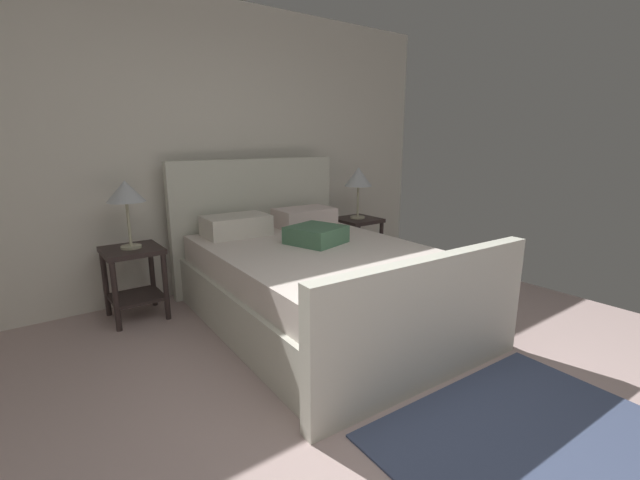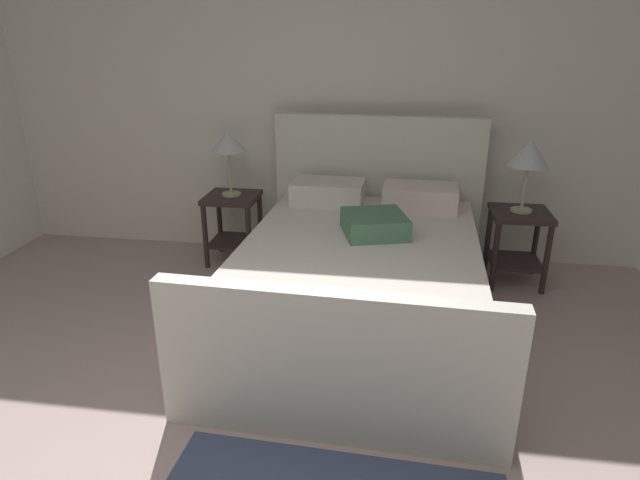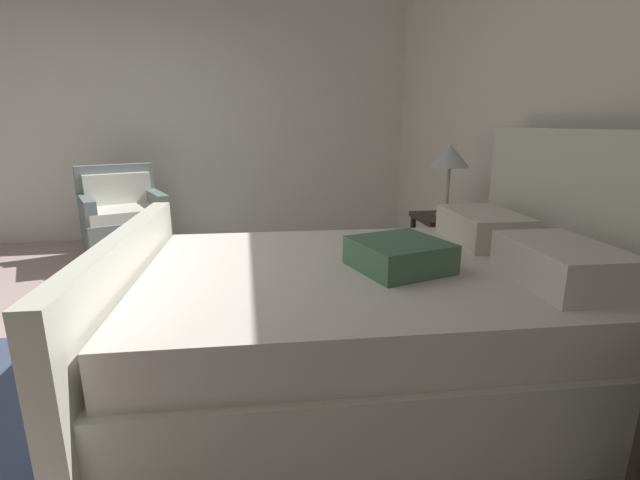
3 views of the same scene
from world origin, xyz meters
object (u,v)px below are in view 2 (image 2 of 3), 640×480
(table_lamp_right, at_px, (529,155))
(bed, at_px, (361,275))
(nightstand_left, at_px, (233,217))
(table_lamp_left, at_px, (228,143))
(nightstand_right, at_px, (518,235))

(table_lamp_right, bearing_deg, bed, -145.09)
(nightstand_left, relative_size, table_lamp_left, 1.10)
(table_lamp_right, relative_size, table_lamp_left, 1.03)
(bed, distance_m, nightstand_left, 1.50)
(nightstand_left, bearing_deg, table_lamp_left, 116.57)
(table_lamp_right, bearing_deg, nightstand_right, -146.31)
(table_lamp_right, xyz_separation_m, table_lamp_left, (-2.35, 0.10, -0.00))
(nightstand_left, xyz_separation_m, table_lamp_left, (-0.00, 0.00, 0.64))
(table_lamp_right, bearing_deg, table_lamp_left, 177.54)
(table_lamp_left, bearing_deg, bed, -37.95)
(bed, distance_m, table_lamp_right, 1.59)
(bed, distance_m, nightstand_right, 1.43)
(bed, height_order, table_lamp_right, bed)
(nightstand_right, distance_m, table_lamp_left, 2.44)
(bed, distance_m, table_lamp_left, 1.65)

